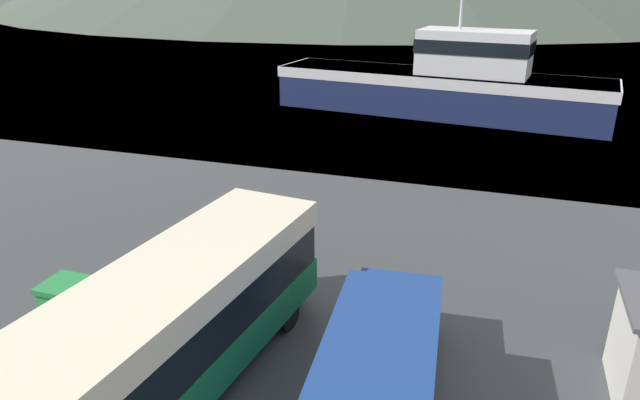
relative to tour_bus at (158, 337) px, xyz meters
The scene contains 5 objects.
water_surface 135.76m from the tour_bus, 89.66° to the left, with size 240.00×240.00×0.00m, color slate.
tour_bus is the anchor object (origin of this frame).
delivery_van 4.80m from the tour_bus, 15.85° to the left, with size 2.65×6.54×2.48m.
fishing_boat 29.91m from the tour_bus, 85.25° to the left, with size 22.06×7.43×12.28m.
storage_bin 4.42m from the tour_bus, 157.39° to the left, with size 1.00×1.12×1.45m.
Camera 1 is at (5.58, -1.33, 8.94)m, focal length 32.00 mm.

